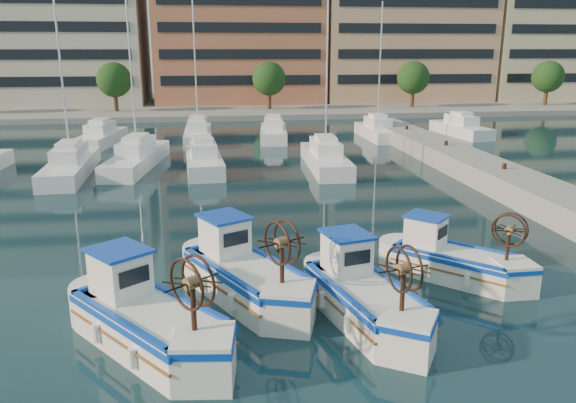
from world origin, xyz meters
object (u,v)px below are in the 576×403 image
object	(u,v)px
fishing_boat_b	(244,272)
fishing_boat_c	(363,293)
fishing_boat_d	(451,258)
fishing_boat_a	(146,316)

from	to	relation	value
fishing_boat_b	fishing_boat_c	world-z (taller)	fishing_boat_b
fishing_boat_b	fishing_boat_d	size ratio (longest dim) A/B	1.25
fishing_boat_a	fishing_boat_b	xyz separation A→B (m)	(2.76, 2.70, -0.00)
fishing_boat_b	fishing_boat_d	xyz separation A→B (m)	(7.20, 0.59, -0.12)
fishing_boat_a	fishing_boat_c	size ratio (longest dim) A/B	1.03
fishing_boat_a	fishing_boat_b	distance (m)	3.86
fishing_boat_a	fishing_boat_b	world-z (taller)	fishing_boat_a
fishing_boat_b	fishing_boat_c	size ratio (longest dim) A/B	1.06
fishing_boat_c	fishing_boat_d	bearing A→B (deg)	20.28
fishing_boat_a	fishing_boat_b	size ratio (longest dim) A/B	0.97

